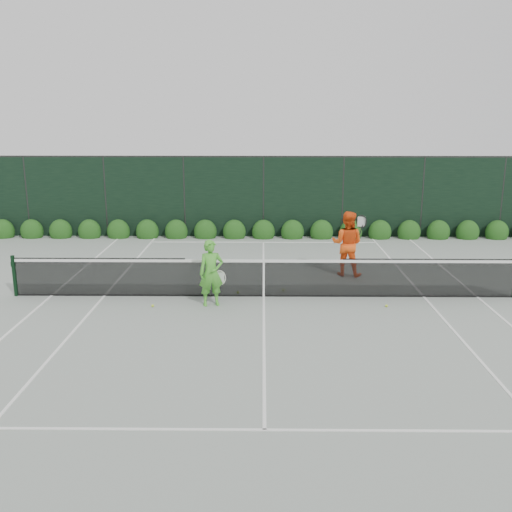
{
  "coord_description": "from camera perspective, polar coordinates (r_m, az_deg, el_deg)",
  "views": [
    {
      "loc": [
        -0.04,
        -13.98,
        4.55
      ],
      "look_at": [
        -0.2,
        0.3,
        1.0
      ],
      "focal_mm": 40.0,
      "sensor_mm": 36.0,
      "label": 1
    }
  ],
  "objects": [
    {
      "name": "windscreen_fence",
      "position": [
        11.67,
        0.82,
        -1.12
      ],
      "size": [
        32.0,
        21.07,
        3.06
      ],
      "color": "black",
      "rests_on": "ground"
    },
    {
      "name": "ground",
      "position": [
        14.7,
        0.77,
        -4.07
      ],
      "size": [
        80.0,
        80.0,
        0.0
      ],
      "primitive_type": "plane",
      "color": "gray",
      "rests_on": "ground"
    },
    {
      "name": "player_woman",
      "position": [
        13.87,
        -4.5,
        -1.71
      ],
      "size": [
        0.69,
        0.53,
        1.63
      ],
      "rotation": [
        0.0,
        0.0,
        0.26
      ],
      "color": "green",
      "rests_on": "ground"
    },
    {
      "name": "player_man",
      "position": [
        16.61,
        9.1,
        1.23
      ],
      "size": [
        1.1,
        0.97,
        1.88
      ],
      "rotation": [
        0.0,
        0.0,
        2.81
      ],
      "color": "#FF5415",
      "rests_on": "ground"
    },
    {
      "name": "tennis_net",
      "position": [
        14.54,
        0.68,
        -2.08
      ],
      "size": [
        12.9,
        0.1,
        1.07
      ],
      "color": "black",
      "rests_on": "ground"
    },
    {
      "name": "court_lines",
      "position": [
        14.7,
        0.77,
        -4.05
      ],
      "size": [
        11.03,
        23.83,
        0.01
      ],
      "color": "white",
      "rests_on": "ground"
    },
    {
      "name": "hedge_row",
      "position": [
        21.56,
        0.74,
        2.42
      ],
      "size": [
        31.66,
        0.65,
        0.94
      ],
      "color": "#183A0F",
      "rests_on": "ground"
    },
    {
      "name": "tennis_balls",
      "position": [
        14.46,
        0.91,
        -4.24
      ],
      "size": [
        5.76,
        1.37,
        0.07
      ],
      "color": "#BDDD31",
      "rests_on": "ground"
    }
  ]
}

